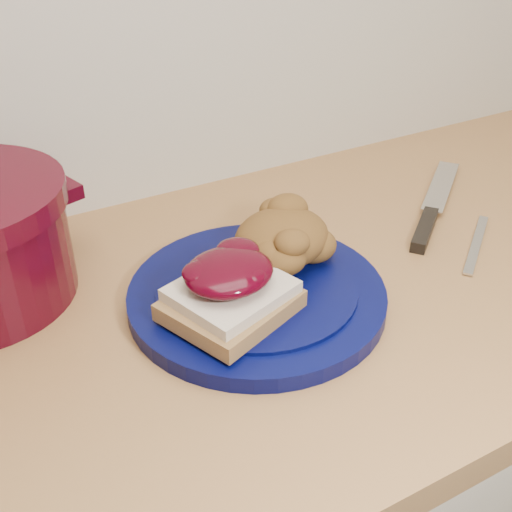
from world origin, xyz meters
TOP-DOWN VIEW (x-y plane):
  - plate at (-0.05, 1.49)m, footprint 0.36×0.36m
  - sandwich at (-0.10, 1.46)m, footprint 0.16×0.15m
  - stuffing_mound at (-0.00, 1.52)m, footprint 0.14×0.13m
  - chef_knife at (0.25, 1.54)m, footprint 0.24×0.20m
  - butter_knife at (0.26, 1.46)m, footprint 0.13×0.10m

SIDE VIEW (x-z plane):
  - butter_knife at x=0.26m, z-range 0.90..0.90m
  - chef_knife at x=0.25m, z-range 0.90..0.92m
  - plate at x=-0.05m, z-range 0.90..0.92m
  - sandwich at x=-0.10m, z-range 0.92..0.98m
  - stuffing_mound at x=0.00m, z-range 0.92..0.98m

